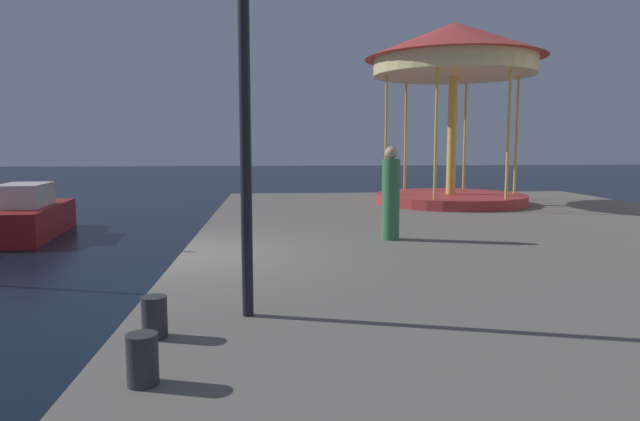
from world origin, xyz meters
name	(u,v)px	position (x,y,z in m)	size (l,w,h in m)	color
ground_plane	(182,300)	(0.00, 0.00, 0.00)	(120.00, 120.00, 0.00)	black
quay_dock	(548,270)	(6.46, 0.00, 0.40)	(12.91, 23.37, 0.80)	slate
motorboat_red	(27,216)	(-5.47, 7.12, 0.58)	(2.13, 4.54, 1.53)	maroon
carousel	(454,68)	(7.06, 7.53, 4.93)	(5.41, 5.41, 5.48)	#B23333
lamp_post_mid_promenade	(244,54)	(1.29, -3.51, 3.55)	(0.36, 0.36, 3.99)	black
bollard_north	(155,317)	(0.43, -4.13, 1.00)	(0.24, 0.24, 0.40)	#2D2D33
bollard_center	(142,359)	(0.56, -5.20, 1.00)	(0.24, 0.24, 0.40)	#2D2D33
person_mid_promenade	(391,196)	(3.83, 1.16, 1.64)	(0.34, 0.34, 1.79)	#387247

